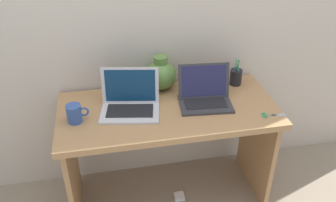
{
  "coord_description": "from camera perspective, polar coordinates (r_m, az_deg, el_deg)",
  "views": [
    {
      "loc": [
        -0.35,
        -1.82,
        2.0
      ],
      "look_at": [
        0.0,
        0.0,
        0.81
      ],
      "focal_mm": 39.15,
      "sensor_mm": 36.0,
      "label": 1
    }
  ],
  "objects": [
    {
      "name": "back_wall",
      "position": [
        2.34,
        -1.66,
        12.71
      ],
      "size": [
        4.4,
        0.04,
        2.4
      ],
      "primitive_type": "cube",
      "color": "beige",
      "rests_on": "ground"
    },
    {
      "name": "ground_plane",
      "position": [
        2.73,
        0.0,
        -14.42
      ],
      "size": [
        6.0,
        6.0,
        0.0
      ],
      "primitive_type": "plane",
      "color": "gray"
    },
    {
      "name": "scissors",
      "position": [
        2.25,
        15.48,
        -2.15
      ],
      "size": [
        0.15,
        0.06,
        0.01
      ],
      "color": "#B7B7BC",
      "rests_on": "desk"
    },
    {
      "name": "pen_cup",
      "position": [
        2.5,
        10.52,
        3.75
      ],
      "size": [
        0.08,
        0.08,
        0.19
      ],
      "color": "black",
      "rests_on": "desk"
    },
    {
      "name": "laptop_right",
      "position": [
        2.27,
        5.72,
        1.25
      ],
      "size": [
        0.34,
        0.26,
        0.23
      ],
      "color": "#333338",
      "rests_on": "desk"
    },
    {
      "name": "desk",
      "position": [
        2.33,
        0.0,
        -4.63
      ],
      "size": [
        1.34,
        0.61,
        0.76
      ],
      "color": "#AD7F51",
      "rests_on": "ground"
    },
    {
      "name": "power_brick",
      "position": [
        2.7,
        1.76,
        -14.62
      ],
      "size": [
        0.07,
        0.07,
        0.03
      ],
      "primitive_type": "cube",
      "color": "white",
      "rests_on": "ground"
    },
    {
      "name": "green_vase",
      "position": [
        2.39,
        -1.13,
        4.15
      ],
      "size": [
        0.2,
        0.2,
        0.23
      ],
      "color": "#5B843D",
      "rests_on": "desk"
    },
    {
      "name": "laptop_left",
      "position": [
        2.21,
        -5.92,
        0.24
      ],
      "size": [
        0.38,
        0.3,
        0.24
      ],
      "color": "silver",
      "rests_on": "desk"
    },
    {
      "name": "coffee_mug",
      "position": [
        2.16,
        -14.34,
        -1.9
      ],
      "size": [
        0.13,
        0.09,
        0.11
      ],
      "color": "#335199",
      "rests_on": "desk"
    }
  ]
}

